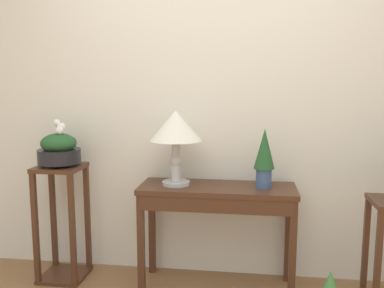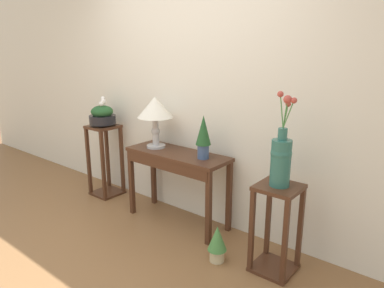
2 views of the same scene
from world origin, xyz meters
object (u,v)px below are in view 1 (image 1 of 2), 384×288
pedestal_stand_left (62,222)px  table_lamp (176,130)px  potted_plant_on_console (264,155)px  console_table (217,203)px  planter_bowl_wide_left (59,149)px

pedestal_stand_left → table_lamp: bearing=0.6°
table_lamp → potted_plant_on_console: (0.60, 0.00, -0.16)m
console_table → potted_plant_on_console: size_ratio=2.67×
table_lamp → pedestal_stand_left: 1.10m
console_table → potted_plant_on_console: 0.46m
potted_plant_on_console → table_lamp: bearing=-179.6°
planter_bowl_wide_left → potted_plant_on_console: bearing=0.5°
planter_bowl_wide_left → table_lamp: bearing=0.6°
table_lamp → planter_bowl_wide_left: bearing=-179.4°
console_table → table_lamp: bearing=175.5°
potted_plant_on_console → pedestal_stand_left: size_ratio=0.47×
console_table → pedestal_stand_left: size_ratio=1.26×
pedestal_stand_left → console_table: bearing=-0.7°
console_table → planter_bowl_wide_left: size_ratio=3.25×
console_table → pedestal_stand_left: 1.15m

